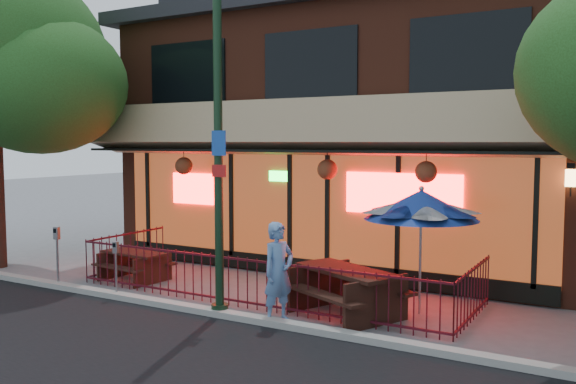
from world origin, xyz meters
name	(u,v)px	position (x,y,z in m)	size (l,w,h in m)	color
ground	(232,309)	(0.00, 0.00, 0.00)	(80.00, 80.00, 0.00)	gray
curb	(217,313)	(0.00, -0.50, 0.06)	(80.00, 0.25, 0.12)	#999993
restaurant_building	(373,110)	(0.00, 7.11, 4.13)	(12.96, 9.49, 8.05)	maroon
patio_fence	(246,272)	(0.00, 0.50, 0.63)	(8.44, 2.62, 1.00)	#490F1B
street_light	(218,146)	(0.00, -0.40, 3.15)	(0.43, 0.32, 7.00)	black
picnic_table_left	(134,262)	(-3.40, 0.90, 0.44)	(1.68, 1.34, 0.68)	#3B1C15
picnic_table_right	(347,285)	(2.09, 0.70, 0.58)	(2.54, 2.31, 0.89)	black
patio_umbrella	(421,205)	(3.22, 1.51, 2.06)	(2.11, 2.11, 2.41)	gray
pedestrian	(278,272)	(1.19, -0.26, 0.90)	(0.66, 0.43, 1.81)	#6089C1
parking_meter_near	(116,260)	(-2.62, -0.43, 0.79)	(0.12, 0.11, 1.17)	gray
parking_meter_far	(57,246)	(-4.44, -0.40, 0.91)	(0.14, 0.12, 1.34)	gray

